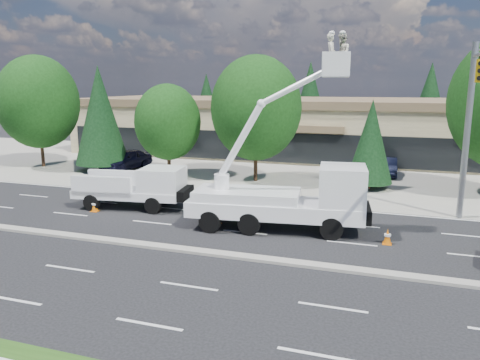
% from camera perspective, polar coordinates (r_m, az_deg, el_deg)
% --- Properties ---
extents(ground, '(140.00, 140.00, 0.00)m').
position_cam_1_polar(ground, '(19.62, -2.32, -9.16)').
color(ground, black).
rests_on(ground, ground).
extents(concrete_apron, '(140.00, 22.00, 0.01)m').
position_cam_1_polar(concrete_apron, '(38.34, 8.35, 1.07)').
color(concrete_apron, '#9A988C').
rests_on(concrete_apron, ground).
extents(road_median, '(120.00, 0.55, 0.12)m').
position_cam_1_polar(road_median, '(19.60, -2.32, -8.99)').
color(road_median, '#9A988C').
rests_on(road_median, ground).
extents(strip_mall, '(50.40, 15.40, 5.50)m').
position_cam_1_polar(strip_mall, '(47.74, 10.62, 6.49)').
color(strip_mall, tan).
rests_on(strip_mall, ground).
extents(tree_front_a, '(6.73, 6.73, 9.34)m').
position_cam_1_polar(tree_front_a, '(43.02, -23.39, 8.71)').
color(tree_front_a, '#332114').
rests_on(tree_front_a, ground).
extents(tree_front_b, '(4.27, 4.27, 8.41)m').
position_cam_1_polar(tree_front_b, '(39.34, -16.68, 7.59)').
color(tree_front_b, '#332114').
rests_on(tree_front_b, ground).
extents(tree_front_c, '(5.05, 5.05, 7.00)m').
position_cam_1_polar(tree_front_c, '(36.26, -8.79, 6.98)').
color(tree_front_c, '#332114').
rests_on(tree_front_c, ground).
extents(tree_front_d, '(6.48, 6.48, 9.00)m').
position_cam_1_polar(tree_front_d, '(33.56, 1.96, 8.74)').
color(tree_front_d, '#332114').
rests_on(tree_front_d, ground).
extents(tree_front_e, '(3.04, 3.04, 5.98)m').
position_cam_1_polar(tree_front_e, '(32.39, 15.68, 4.55)').
color(tree_front_e, '#332114').
rests_on(tree_front_e, ground).
extents(tree_back_a, '(4.23, 4.23, 8.34)m').
position_cam_1_polar(tree_back_a, '(64.08, -4.09, 9.39)').
color(tree_back_a, '#332114').
rests_on(tree_back_a, ground).
extents(tree_back_b, '(4.92, 4.92, 9.71)m').
position_cam_1_polar(tree_back_b, '(60.09, 8.51, 9.85)').
color(tree_back_b, '#332114').
rests_on(tree_back_b, ground).
extents(tree_back_c, '(4.78, 4.78, 9.42)m').
position_cam_1_polar(tree_back_c, '(59.26, 22.12, 8.96)').
color(tree_back_c, '#332114').
rests_on(tree_back_c, ground).
extents(signal_mast, '(2.76, 10.16, 9.00)m').
position_cam_1_polar(signal_mast, '(24.44, 26.96, 8.27)').
color(signal_mast, gray).
rests_on(signal_mast, ground).
extents(utility_pickup, '(6.43, 3.12, 2.37)m').
position_cam_1_polar(utility_pickup, '(27.21, -12.37, -1.35)').
color(utility_pickup, white).
rests_on(utility_pickup, ground).
extents(bucket_truck, '(8.68, 3.60, 9.26)m').
position_cam_1_polar(bucket_truck, '(22.47, 6.37, -1.23)').
color(bucket_truck, white).
rests_on(bucket_truck, ground).
extents(traffic_cone_a, '(0.40, 0.40, 0.70)m').
position_cam_1_polar(traffic_cone_a, '(27.23, -17.32, -2.97)').
color(traffic_cone_a, '#DB6506').
rests_on(traffic_cone_a, ground).
extents(traffic_cone_b, '(0.40, 0.40, 0.70)m').
position_cam_1_polar(traffic_cone_b, '(23.69, -2.84, -4.61)').
color(traffic_cone_b, '#DB6506').
rests_on(traffic_cone_b, ground).
extents(traffic_cone_c, '(0.40, 0.40, 0.70)m').
position_cam_1_polar(traffic_cone_c, '(23.27, 0.89, -4.90)').
color(traffic_cone_c, '#DB6506').
rests_on(traffic_cone_c, ground).
extents(traffic_cone_d, '(0.40, 0.40, 0.70)m').
position_cam_1_polar(traffic_cone_d, '(21.79, 17.53, -6.61)').
color(traffic_cone_d, '#DB6506').
rests_on(traffic_cone_d, ground).
extents(parked_car_west, '(2.86, 5.19, 1.67)m').
position_cam_1_polar(parked_car_west, '(39.71, -13.72, 2.44)').
color(parked_car_west, black).
rests_on(parked_car_west, ground).
extents(parked_car_east, '(1.65, 4.24, 1.38)m').
position_cam_1_polar(parked_car_east, '(37.86, 17.44, 1.57)').
color(parked_car_east, black).
rests_on(parked_car_east, ground).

